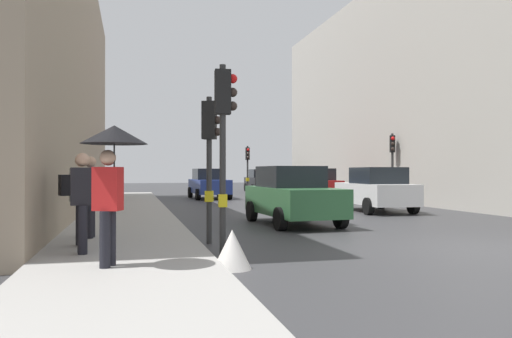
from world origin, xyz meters
TOP-DOWN VIEW (x-y plane):
  - ground_plane at (0.00, 0.00)m, footprint 120.00×120.00m
  - sidewalk_kerb at (-7.26, 6.00)m, footprint 2.99×40.00m
  - building_facade_right at (11.77, 12.99)m, footprint 12.00×34.04m
  - traffic_light_near_right at (-5.44, 2.15)m, footprint 0.45×0.33m
  - traffic_light_mid_street at (5.46, 13.35)m, footprint 0.34×0.45m
  - traffic_light_far_median at (0.49, 23.62)m, footprint 0.25×0.43m
  - traffic_light_near_left at (-5.44, 0.50)m, footprint 0.44×0.27m
  - car_green_estate at (-2.41, 5.47)m, footprint 2.18×4.28m
  - car_white_compact at (2.26, 9.06)m, footprint 2.18×4.28m
  - car_dark_suv at (2.68, 28.47)m, footprint 2.13×4.26m
  - car_red_sedan at (2.66, 16.83)m, footprint 2.04×4.21m
  - car_blue_van at (-2.69, 20.08)m, footprint 2.16×4.27m
  - pedestrian_with_umbrella at (-7.43, -0.94)m, footprint 1.00×1.00m
  - pedestrian_with_black_backpack at (-8.13, 1.39)m, footprint 0.66×0.45m
  - pedestrian_with_grey_backpack at (-8.05, 2.56)m, footprint 0.63×0.37m
  - pedestrian_in_dark_coat at (-7.98, 0.44)m, footprint 0.43×0.36m
  - warning_sign_triangle at (-5.54, -0.77)m, footprint 0.64×0.64m

SIDE VIEW (x-z plane):
  - ground_plane at x=0.00m, z-range 0.00..0.00m
  - sidewalk_kerb at x=-7.26m, z-range 0.00..0.16m
  - warning_sign_triangle at x=-5.54m, z-range 0.00..0.65m
  - car_green_estate at x=-2.41m, z-range 0.00..1.76m
  - car_white_compact at x=2.26m, z-range 0.00..1.76m
  - car_dark_suv at x=2.68m, z-range 0.00..1.76m
  - car_red_sedan at x=2.66m, z-range 0.00..1.76m
  - car_blue_van at x=-2.69m, z-range 0.00..1.76m
  - pedestrian_in_dark_coat at x=-7.98m, z-range 0.25..2.02m
  - pedestrian_with_black_backpack at x=-8.13m, z-range 0.28..2.05m
  - pedestrian_with_grey_backpack at x=-8.05m, z-range 0.28..2.05m
  - pedestrian_with_umbrella at x=-7.43m, z-range 0.77..2.91m
  - traffic_light_near_right at x=-5.44m, z-range 0.62..3.88m
  - traffic_light_far_median at x=0.49m, z-range 0.63..3.94m
  - traffic_light_mid_street at x=5.46m, z-range 0.66..4.15m
  - traffic_light_near_left at x=-5.44m, z-range 0.69..4.32m
  - building_facade_right at x=11.77m, z-range 0.00..11.89m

